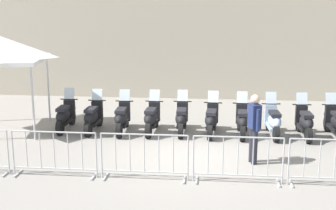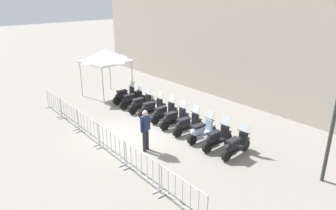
{
  "view_description": "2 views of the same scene",
  "coord_description": "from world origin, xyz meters",
  "px_view_note": "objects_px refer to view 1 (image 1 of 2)",
  "views": [
    {
      "loc": [
        -1.31,
        -11.28,
        3.93
      ],
      "look_at": [
        -0.58,
        1.55,
        1.0
      ],
      "focal_mm": 48.96,
      "sensor_mm": 36.0,
      "label": 1
    },
    {
      "loc": [
        9.43,
        -8.21,
        5.9
      ],
      "look_at": [
        0.75,
        1.42,
        1.25
      ],
      "focal_mm": 32.43,
      "sensor_mm": 36.0,
      "label": 2
    }
  ],
  "objects_px": {
    "motorcycle_4": "(182,119)",
    "motorcycle_6": "(242,121)",
    "barrier_segment_2": "(144,157)",
    "barrier_segment_3": "(238,160)",
    "motorcycle_5": "(211,120)",
    "motorcycle_9": "(336,123)",
    "motorcycle_1": "(93,117)",
    "motorcycle_8": "(305,123)",
    "motorcycle_3": "(152,119)",
    "barrier_segment_4": "(335,163)",
    "motorcycle_0": "(65,116)",
    "motorcycle_2": "(122,118)",
    "canopy_tent": "(1,49)",
    "officer_near_row_end": "(254,125)",
    "barrier_segment_1": "(54,154)"
  },
  "relations": [
    {
      "from": "motorcycle_6",
      "to": "motorcycle_9",
      "type": "xyz_separation_m",
      "value": [
        2.7,
        -0.35,
        0.0
      ]
    },
    {
      "from": "motorcycle_1",
      "to": "motorcycle_4",
      "type": "xyz_separation_m",
      "value": [
        2.7,
        -0.31,
        0.0
      ]
    },
    {
      "from": "motorcycle_2",
      "to": "barrier_segment_4",
      "type": "distance_m",
      "value": 6.48
    },
    {
      "from": "motorcycle_0",
      "to": "motorcycle_8",
      "type": "relative_size",
      "value": 1.0
    },
    {
      "from": "motorcycle_6",
      "to": "officer_near_row_end",
      "type": "distance_m",
      "value": 2.41
    },
    {
      "from": "motorcycle_9",
      "to": "motorcycle_5",
      "type": "bearing_deg",
      "value": 172.15
    },
    {
      "from": "motorcycle_6",
      "to": "barrier_segment_4",
      "type": "bearing_deg",
      "value": -73.25
    },
    {
      "from": "motorcycle_4",
      "to": "motorcycle_5",
      "type": "xyz_separation_m",
      "value": [
        0.87,
        -0.22,
        0.0
      ]
    },
    {
      "from": "motorcycle_8",
      "to": "officer_near_row_end",
      "type": "xyz_separation_m",
      "value": [
        -2.02,
        -2.05,
        0.53
      ]
    },
    {
      "from": "motorcycle_0",
      "to": "barrier_segment_4",
      "type": "relative_size",
      "value": 0.88
    },
    {
      "from": "motorcycle_1",
      "to": "canopy_tent",
      "type": "xyz_separation_m",
      "value": [
        -2.7,
        0.37,
        2.06
      ]
    },
    {
      "from": "motorcycle_1",
      "to": "motorcycle_3",
      "type": "xyz_separation_m",
      "value": [
        1.79,
        -0.24,
        0.0
      ]
    },
    {
      "from": "motorcycle_2",
      "to": "canopy_tent",
      "type": "relative_size",
      "value": 0.59
    },
    {
      "from": "officer_near_row_end",
      "to": "canopy_tent",
      "type": "distance_m",
      "value": 7.88
    },
    {
      "from": "officer_near_row_end",
      "to": "canopy_tent",
      "type": "relative_size",
      "value": 0.59
    },
    {
      "from": "motorcycle_1",
      "to": "barrier_segment_1",
      "type": "bearing_deg",
      "value": -97.82
    },
    {
      "from": "motorcycle_2",
      "to": "officer_near_row_end",
      "type": "height_order",
      "value": "officer_near_row_end"
    },
    {
      "from": "canopy_tent",
      "to": "barrier_segment_3",
      "type": "bearing_deg",
      "value": -36.27
    },
    {
      "from": "motorcycle_5",
      "to": "motorcycle_8",
      "type": "distance_m",
      "value": 2.72
    },
    {
      "from": "barrier_segment_3",
      "to": "motorcycle_6",
      "type": "bearing_deg",
      "value": 76.24
    },
    {
      "from": "motorcycle_1",
      "to": "barrier_segment_2",
      "type": "relative_size",
      "value": 0.87
    },
    {
      "from": "motorcycle_0",
      "to": "officer_near_row_end",
      "type": "bearing_deg",
      "value": -32.34
    },
    {
      "from": "motorcycle_3",
      "to": "barrier_segment_1",
      "type": "distance_m",
      "value": 4.09
    },
    {
      "from": "barrier_segment_2",
      "to": "barrier_segment_3",
      "type": "distance_m",
      "value": 2.07
    },
    {
      "from": "motorcycle_2",
      "to": "barrier_segment_1",
      "type": "height_order",
      "value": "motorcycle_2"
    },
    {
      "from": "motorcycle_0",
      "to": "motorcycle_6",
      "type": "relative_size",
      "value": 1.0
    },
    {
      "from": "motorcycle_1",
      "to": "barrier_segment_3",
      "type": "distance_m",
      "value": 5.57
    },
    {
      "from": "motorcycle_8",
      "to": "barrier_segment_1",
      "type": "distance_m",
      "value": 7.26
    },
    {
      "from": "barrier_segment_3",
      "to": "barrier_segment_1",
      "type": "bearing_deg",
      "value": 171.22
    },
    {
      "from": "motorcycle_4",
      "to": "motorcycle_6",
      "type": "height_order",
      "value": "same"
    },
    {
      "from": "motorcycle_3",
      "to": "motorcycle_5",
      "type": "distance_m",
      "value": 1.81
    },
    {
      "from": "motorcycle_6",
      "to": "motorcycle_5",
      "type": "bearing_deg",
      "value": 170.94
    },
    {
      "from": "motorcycle_3",
      "to": "motorcycle_4",
      "type": "relative_size",
      "value": 0.99
    },
    {
      "from": "motorcycle_0",
      "to": "motorcycle_1",
      "type": "distance_m",
      "value": 0.9
    },
    {
      "from": "motorcycle_9",
      "to": "barrier_segment_2",
      "type": "relative_size",
      "value": 0.88
    },
    {
      "from": "motorcycle_5",
      "to": "barrier_segment_1",
      "type": "xyz_separation_m",
      "value": [
        -4.07,
        -3.08,
        0.07
      ]
    },
    {
      "from": "motorcycle_1",
      "to": "motorcycle_8",
      "type": "height_order",
      "value": "same"
    },
    {
      "from": "motorcycle_5",
      "to": "motorcycle_8",
      "type": "xyz_separation_m",
      "value": [
        2.69,
        -0.44,
        0.0
      ]
    },
    {
      "from": "motorcycle_2",
      "to": "motorcycle_3",
      "type": "xyz_separation_m",
      "value": [
        0.9,
        -0.08,
        0.0
      ]
    },
    {
      "from": "motorcycle_5",
      "to": "barrier_segment_2",
      "type": "distance_m",
      "value": 3.96
    },
    {
      "from": "motorcycle_0",
      "to": "motorcycle_2",
      "type": "height_order",
      "value": "same"
    },
    {
      "from": "barrier_segment_1",
      "to": "officer_near_row_end",
      "type": "distance_m",
      "value": 4.8
    },
    {
      "from": "barrier_segment_2",
      "to": "barrier_segment_4",
      "type": "xyz_separation_m",
      "value": [
        4.09,
        -0.63,
        0.0
      ]
    },
    {
      "from": "motorcycle_1",
      "to": "motorcycle_6",
      "type": "relative_size",
      "value": 1.0
    },
    {
      "from": "motorcycle_8",
      "to": "barrier_segment_1",
      "type": "xyz_separation_m",
      "value": [
        -6.76,
        -2.65,
        0.07
      ]
    },
    {
      "from": "motorcycle_2",
      "to": "motorcycle_4",
      "type": "distance_m",
      "value": 1.81
    },
    {
      "from": "motorcycle_1",
      "to": "motorcycle_3",
      "type": "distance_m",
      "value": 1.81
    },
    {
      "from": "motorcycle_0",
      "to": "barrier_segment_4",
      "type": "bearing_deg",
      "value": -36.3
    },
    {
      "from": "motorcycle_9",
      "to": "motorcycle_8",
      "type": "bearing_deg",
      "value": 176.25
    },
    {
      "from": "motorcycle_1",
      "to": "motorcycle_8",
      "type": "distance_m",
      "value": 6.33
    }
  ]
}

